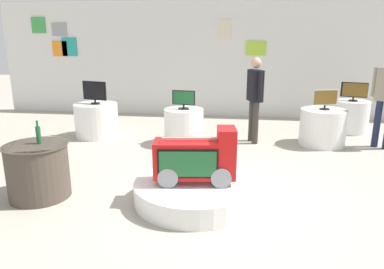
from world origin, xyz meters
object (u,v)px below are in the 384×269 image
at_px(bottle_on_side_table, 38,134).
at_px(shopper_browsing_rear, 255,94).
at_px(display_pedestal_right_rear, 184,127).
at_px(display_pedestal_far_right, 323,127).
at_px(main_display_pedestal, 194,191).
at_px(tv_on_center_rear, 354,91).
at_px(novelty_firetruck_tv, 196,161).
at_px(display_pedestal_center_rear, 351,116).
at_px(side_table_round, 38,170).
at_px(tv_on_far_right, 326,99).
at_px(display_pedestal_left_rear, 97,120).
at_px(tv_on_right_rear, 184,99).
at_px(tv_on_left_rear, 94,92).

height_order(bottle_on_side_table, shopper_browsing_rear, shopper_browsing_rear).
xyz_separation_m(display_pedestal_right_rear, bottle_on_side_table, (-1.45, -2.57, 0.48)).
height_order(display_pedestal_far_right, shopper_browsing_rear, shopper_browsing_rear).
bearing_deg(display_pedestal_far_right, main_display_pedestal, -127.54).
bearing_deg(shopper_browsing_rear, tv_on_center_rear, 26.92).
xyz_separation_m(novelty_firetruck_tv, display_pedestal_center_rear, (2.96, 3.89, -0.19)).
bearing_deg(display_pedestal_far_right, side_table_round, -144.82).
height_order(tv_on_center_rear, tv_on_far_right, tv_on_center_rear).
height_order(display_pedestal_left_rear, display_pedestal_right_rear, same).
height_order(display_pedestal_center_rear, side_table_round, side_table_round).
bearing_deg(tv_on_center_rear, novelty_firetruck_tv, -127.32).
relative_size(display_pedestal_left_rear, shopper_browsing_rear, 0.54).
bearing_deg(display_pedestal_center_rear, display_pedestal_far_right, -127.33).
xyz_separation_m(display_pedestal_far_right, side_table_round, (-4.14, -2.92, 0.01)).
bearing_deg(main_display_pedestal, display_pedestal_right_rear, 101.76).
distance_m(display_pedestal_left_rear, tv_on_far_right, 4.60).
distance_m(display_pedestal_right_rear, side_table_round, 3.00).
bearing_deg(tv_on_right_rear, novelty_firetruck_tv, -77.83).
relative_size(display_pedestal_left_rear, display_pedestal_right_rear, 1.17).
distance_m(display_pedestal_center_rear, display_pedestal_right_rear, 3.77).
bearing_deg(tv_on_right_rear, shopper_browsing_rear, 12.91).
distance_m(display_pedestal_left_rear, display_pedestal_center_rear, 5.51).
distance_m(display_pedestal_right_rear, shopper_browsing_rear, 1.51).
bearing_deg(display_pedestal_left_rear, tv_on_right_rear, -10.21).
xyz_separation_m(tv_on_right_rear, display_pedestal_far_right, (2.66, 0.31, -0.54)).
xyz_separation_m(novelty_firetruck_tv, tv_on_left_rear, (-2.44, 2.83, 0.41)).
relative_size(display_pedestal_center_rear, display_pedestal_far_right, 0.85).
bearing_deg(tv_on_right_rear, display_pedestal_left_rear, 169.79).
distance_m(tv_on_left_rear, bottle_on_side_table, 2.94).
bearing_deg(novelty_firetruck_tv, display_pedestal_left_rear, 130.78).
xyz_separation_m(tv_on_center_rear, tv_on_right_rear, (-3.50, -1.40, -0.03)).
relative_size(tv_on_left_rear, tv_on_center_rear, 1.05).
bearing_deg(display_pedestal_right_rear, display_pedestal_left_rear, 169.90).
height_order(tv_on_right_rear, bottle_on_side_table, tv_on_right_rear).
height_order(display_pedestal_center_rear, shopper_browsing_rear, shopper_browsing_rear).
height_order(display_pedestal_right_rear, bottle_on_side_table, bottle_on_side_table).
xyz_separation_m(tv_on_left_rear, bottle_on_side_table, (0.46, -2.90, -0.12)).
distance_m(novelty_firetruck_tv, display_pedestal_far_right, 3.51).
bearing_deg(bottle_on_side_table, tv_on_far_right, 34.90).
xyz_separation_m(main_display_pedestal, tv_on_right_rear, (-0.52, 2.48, 0.75)).
bearing_deg(tv_on_left_rear, display_pedestal_left_rear, 105.72).
bearing_deg(tv_on_center_rear, shopper_browsing_rear, -153.08).
bearing_deg(display_pedestal_far_right, tv_on_far_right, -105.67).
xyz_separation_m(bottle_on_side_table, shopper_browsing_rear, (2.79, 2.87, 0.14)).
relative_size(display_pedestal_left_rear, display_pedestal_far_right, 1.03).
bearing_deg(novelty_firetruck_tv, display_pedestal_right_rear, 102.16).
distance_m(main_display_pedestal, display_pedestal_left_rear, 3.73).
distance_m(display_pedestal_center_rear, shopper_browsing_rear, 2.50).
xyz_separation_m(novelty_firetruck_tv, display_pedestal_far_right, (2.12, 2.79, -0.19)).
relative_size(tv_on_left_rear, shopper_browsing_rear, 0.33).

